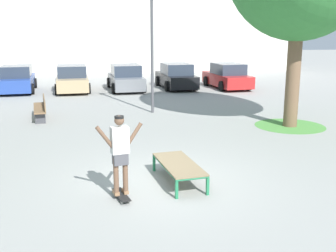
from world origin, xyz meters
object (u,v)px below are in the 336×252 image
Objects in this scene: skater at (120,150)px; car_red at (227,77)px; skate_box at (179,165)px; light_post at (152,21)px; car_grey at (126,78)px; car_blue at (17,80)px; park_bench at (41,107)px; car_black at (176,77)px; skateboard at (121,195)px; car_tan at (72,79)px.

skater is 0.39× the size of car_red.
skate_box is 9.04m from light_post.
skate_box is 0.46× the size of car_grey.
park_bench is at bearing -73.88° from car_blue.
light_post reaches higher than car_black.
skateboard is 16.17m from car_grey.
car_blue is 1.00× the size of car_red.
car_tan is at bearing 101.94° from skate_box.
skate_box is 0.34× the size of light_post.
car_blue and car_tan have the same top height.
park_bench is at bearing 107.35° from skateboard.
car_grey is at bearing -1.51° from car_tan.
car_grey is (6.16, -0.38, 0.00)m from car_blue.
light_post is (4.56, 0.46, 3.38)m from park_bench.
car_black is (6.16, 0.25, 0.00)m from car_tan.
skateboard is at bearing -72.65° from park_bench.
car_blue is at bearing 106.76° from skateboard.
car_red is 0.74× the size of light_post.
car_grey is at bearing -173.83° from car_black.
car_blue is at bearing 174.49° from car_tan.
car_black reaches higher than park_bench.
light_post reaches higher than skate_box.
park_bench is (2.27, -7.85, -0.24)m from car_blue.
car_red is at bearing 65.28° from skateboard.
car_grey reaches higher than park_bench.
skate_box is at bearing -93.32° from light_post.
skateboard is 0.34× the size of park_bench.
skateboard is 10.02m from light_post.
skater is 17.22m from car_blue.
car_red is at bearing 51.43° from light_post.
car_blue is (-4.97, 16.49, 0.61)m from skateboard.
car_tan is at bearing 96.64° from skateboard.
car_grey is 3.10m from car_black.
car_red is at bearing -1.24° from car_tan.
car_red is at bearing -2.31° from car_blue.
skater is 16.30m from car_tan.
car_blue is 12.34m from car_red.
light_post is (-2.41, -7.35, 3.13)m from car_black.
skate_box is at bearing -62.68° from park_bench.
park_bench is at bearing -117.53° from car_grey.
car_blue is at bearing 179.72° from car_black.
car_black is at bearing 71.81° from light_post.
car_tan is (3.08, -0.30, 0.00)m from car_blue.
skater reaches higher than car_black.
park_bench is (-6.98, -7.81, -0.24)m from car_black.
skate_box is 8.89m from park_bench.
skateboard is 0.19× the size of car_black.
skater is at bearing -83.36° from car_tan.
car_tan and car_black have the same top height.
car_grey is 8.43m from park_bench.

